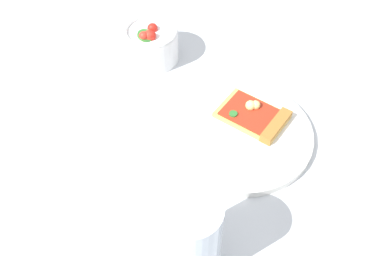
{
  "coord_description": "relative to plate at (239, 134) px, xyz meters",
  "views": [
    {
      "loc": [
        0.49,
        -0.16,
        0.6
      ],
      "look_at": [
        0.01,
        -0.08,
        0.03
      ],
      "focal_mm": 42.7,
      "sensor_mm": 36.0,
      "label": 1
    }
  ],
  "objects": [
    {
      "name": "ground_plane",
      "position": [
        -0.01,
        0.0,
        -0.01
      ],
      "size": [
        2.4,
        2.4,
        0.0
      ],
      "primitive_type": "plane",
      "color": "silver",
      "rests_on": "ground"
    },
    {
      "name": "plate",
      "position": [
        0.0,
        0.0,
        0.0
      ],
      "size": [
        0.25,
        0.25,
        0.01
      ],
      "primitive_type": "cylinder",
      "color": "white",
      "rests_on": "ground_plane"
    },
    {
      "name": "pizza_slice_main",
      "position": [
        -0.02,
        0.03,
        0.01
      ],
      "size": [
        0.14,
        0.14,
        0.02
      ],
      "color": "#E5B256",
      "rests_on": "plate"
    },
    {
      "name": "salad_bowl",
      "position": [
        -0.23,
        -0.13,
        0.03
      ],
      "size": [
        0.1,
        0.1,
        0.08
      ],
      "color": "white",
      "rests_on": "ground_plane"
    },
    {
      "name": "soda_glass",
      "position": [
        0.21,
        -0.12,
        0.06
      ],
      "size": [
        0.08,
        0.08,
        0.14
      ],
      "color": "silver",
      "rests_on": "ground_plane"
    }
  ]
}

